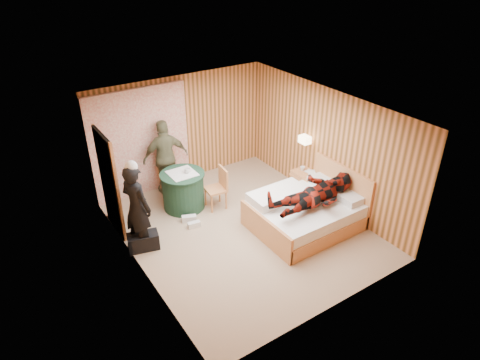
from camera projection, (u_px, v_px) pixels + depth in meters
floor at (241, 229)px, 8.50m from camera, size 4.20×5.00×0.01m
ceiling at (242, 109)px, 7.27m from camera, size 4.20×5.00×0.01m
wall_back at (181, 130)px, 9.70m from camera, size 4.20×0.02×2.50m
wall_left at (133, 208)px, 6.87m from camera, size 0.02×5.00×2.50m
wall_right at (325, 147)px, 8.89m from camera, size 0.02×5.00×2.50m
curtain at (140, 143)px, 9.19m from camera, size 2.20×0.08×2.40m
doorway at (109, 183)px, 8.02m from camera, size 0.06×0.90×2.05m
wall_lamp at (305, 139)px, 9.11m from camera, size 0.26×0.24×0.16m
bed at (305, 212)px, 8.46m from camera, size 2.00×1.57×1.08m
nightstand at (305, 184)px, 9.45m from camera, size 0.45×0.60×0.58m
round_table at (183, 190)px, 9.00m from camera, size 0.93×0.93×0.83m
chair_far at (168, 171)px, 9.47m from camera, size 0.45×0.45×0.93m
chair_near at (219, 185)px, 8.97m from camera, size 0.45×0.45×0.90m
duffel_bag at (143, 241)px, 7.89m from camera, size 0.62×0.43×0.32m
sneaker_left at (189, 219)px, 8.70m from camera, size 0.31×0.22×0.13m
sneaker_right at (194, 225)px, 8.53m from camera, size 0.27×0.14×0.11m
woman_standing at (137, 207)px, 7.62m from camera, size 0.62×0.73×1.70m
man_at_table at (166, 157)px, 9.34m from camera, size 1.06×0.55×1.72m
man_on_bed at (317, 188)px, 7.98m from camera, size 0.86×0.67×1.77m
book_lower at (308, 173)px, 9.27m from camera, size 0.19×0.24×0.02m
book_upper at (308, 172)px, 9.26m from camera, size 0.26×0.28×0.02m
cup_nightstand at (302, 169)px, 9.39m from camera, size 0.13×0.13×0.09m
cup_table at (187, 171)px, 8.78m from camera, size 0.16×0.16×0.10m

